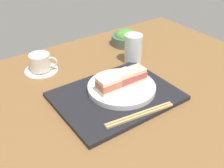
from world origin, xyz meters
The scene contains 10 objects.
ground_plane centered at (0.00, 0.00, -1.50)cm, with size 140.00×100.00×3.00cm, color brown.
serving_tray centered at (3.00, 1.27, 0.71)cm, with size 38.81×29.74×1.42cm, color black.
sandwich_plate centered at (6.16, 2.46, 2.30)cm, with size 22.92×22.92×1.77cm, color silver.
sandwich_near centered at (0.84, 2.40, 5.64)cm, with size 7.30×5.13×4.90cm.
sandwich_middle centered at (6.16, 2.46, 5.72)cm, with size 7.05×5.28×5.05cm.
sandwich_far centered at (11.48, 2.52, 5.48)cm, with size 7.56×5.17×4.58cm.
salad_bowl centered at (31.09, 32.84, 3.12)cm, with size 12.68×12.68×7.08cm.
chopsticks_pair centered at (2.52, -11.58, 1.77)cm, with size 23.00×4.63×0.70cm.
coffee_cup centered at (-10.00, 32.24, 3.15)cm, with size 12.78×12.78×6.98cm.
drinking_glass centered at (23.32, 17.75, 5.86)cm, with size 6.99×6.99×11.71cm, color silver.
Camera 1 is at (-41.04, -59.04, 54.23)cm, focal length 44.54 mm.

